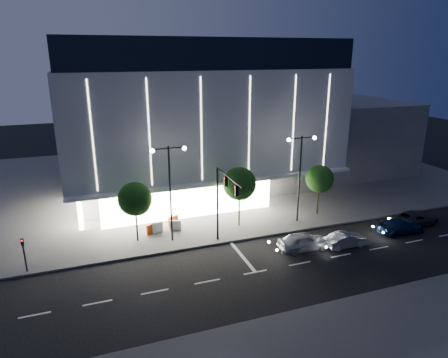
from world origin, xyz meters
name	(u,v)px	position (x,y,z in m)	size (l,w,h in m)	color
ground	(225,267)	(0.00, 0.00, 0.00)	(160.00, 160.00, 0.00)	black
sidewalk_museum	(200,177)	(5.00, 24.00, 0.07)	(70.00, 40.00, 0.15)	#474747
sidewalk_near	(377,351)	(5.00, -12.00, 0.07)	(70.00, 10.00, 0.15)	#474747
museum	(187,113)	(2.98, 22.31, 9.27)	(30.00, 25.80, 18.00)	#4C4C51
annex_building	(332,133)	(26.00, 24.00, 5.00)	(16.00, 20.00, 10.00)	#4C4C51
traffic_mast	(223,194)	(1.00, 3.34, 5.03)	(0.33, 5.89, 7.07)	black
street_lamp_west	(170,180)	(-3.00, 6.00, 5.96)	(3.16, 0.36, 9.00)	black
street_lamp_east	(300,166)	(10.00, 6.00, 5.96)	(3.16, 0.36, 9.00)	black
ped_signal_far	(24,251)	(-15.00, 4.50, 1.89)	(0.22, 0.24, 3.00)	black
tree_left	(135,201)	(-5.97, 7.02, 4.03)	(3.02, 3.02, 5.72)	black
tree_mid	(240,185)	(4.03, 7.02, 4.33)	(3.25, 3.25, 6.15)	black
tree_right	(320,180)	(13.03, 7.02, 3.88)	(2.91, 2.91, 5.51)	black
car_lead	(304,241)	(7.54, 0.59, 0.79)	(1.86, 4.62, 1.58)	#ACAFB4
car_second	(346,240)	(11.40, -0.22, 0.66)	(1.40, 4.00, 1.32)	silver
car_third	(400,226)	(18.07, 0.44, 0.69)	(1.94, 4.76, 1.38)	#112042
car_fourth	(415,218)	(20.90, 1.46, 0.71)	(2.34, 5.08, 1.41)	#2E2F33
barrier_a	(152,229)	(-4.50, 8.01, 0.65)	(1.10, 0.25, 1.00)	#DA4E0C
barrier_b	(157,227)	(-3.97, 8.15, 0.65)	(1.10, 0.25, 1.00)	white
barrier_c	(173,221)	(-2.17, 9.16, 0.65)	(1.10, 0.25, 1.00)	#DE450C
barrier_d	(175,225)	(-2.21, 8.06, 0.65)	(1.10, 0.25, 1.00)	silver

